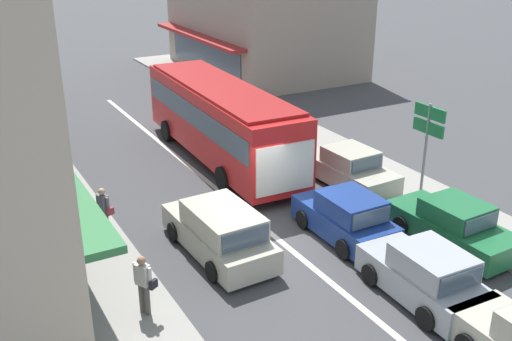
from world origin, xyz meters
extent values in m
plane|color=#3F3F42|center=(0.00, 0.00, 0.00)|extent=(140.00, 140.00, 0.00)
cube|color=silver|center=(0.00, 4.00, 0.00)|extent=(0.20, 28.00, 0.01)
cube|color=gray|center=(-6.80, 6.00, 0.07)|extent=(5.20, 44.00, 0.14)
cube|color=gray|center=(6.20, 6.00, 0.06)|extent=(2.80, 44.00, 0.12)
cube|color=#2D703D|center=(-6.20, 0.70, 2.70)|extent=(1.10, 8.60, 0.20)
cube|color=#425160|center=(-6.62, 0.70, 1.40)|extent=(0.06, 7.48, 1.80)
cube|color=#2D703D|center=(-6.45, 9.61, 2.70)|extent=(1.10, 7.11, 0.20)
cube|color=gray|center=(11.50, 20.31, 3.89)|extent=(8.71, 12.48, 7.78)
cube|color=maroon|center=(6.70, 20.31, 2.70)|extent=(1.10, 11.48, 0.20)
cube|color=#425160|center=(7.12, 20.31, 1.40)|extent=(0.06, 9.98, 1.80)
cube|color=red|center=(1.51, 6.49, 1.76)|extent=(2.91, 10.89, 2.70)
cube|color=#425160|center=(1.51, 6.49, 2.16)|extent=(2.94, 10.46, 0.90)
cube|color=beige|center=(1.30, 1.06, 1.56)|extent=(2.25, 0.15, 1.76)
cube|color=maroon|center=(1.51, 6.49, 3.17)|extent=(2.75, 10.02, 0.12)
cylinder|color=black|center=(0.39, 9.88, 0.48)|extent=(0.30, 0.97, 0.96)
cylinder|color=black|center=(2.89, 9.79, 0.48)|extent=(0.30, 0.97, 0.96)
cylinder|color=black|center=(0.15, 3.57, 0.48)|extent=(0.30, 0.97, 0.96)
cylinder|color=black|center=(2.65, 3.47, 0.48)|extent=(0.30, 0.97, 0.96)
cube|color=navy|center=(1.92, -1.51, 0.52)|extent=(1.66, 3.71, 0.76)
cube|color=navy|center=(1.92, -1.81, 1.22)|extent=(1.53, 1.91, 0.64)
cube|color=#425160|center=(1.92, -0.84, 1.22)|extent=(1.40, 0.07, 0.54)
cube|color=#425160|center=(1.91, -2.78, 1.22)|extent=(1.37, 0.07, 0.51)
cylinder|color=black|center=(1.10, -0.39, 0.31)|extent=(0.18, 0.62, 0.62)
cylinder|color=black|center=(2.74, -0.40, 0.31)|extent=(0.18, 0.62, 0.62)
cylinder|color=black|center=(1.09, -2.61, 0.31)|extent=(0.18, 0.62, 0.62)
cylinder|color=black|center=(2.73, -2.62, 0.31)|extent=(0.18, 0.62, 0.62)
cube|color=#B7B29E|center=(-2.00, -0.45, 0.52)|extent=(1.89, 4.55, 0.76)
cube|color=#B7B29E|center=(-1.99, -0.80, 1.24)|extent=(1.71, 2.65, 0.68)
cube|color=#425160|center=(-2.03, 0.52, 1.24)|extent=(1.51, 0.10, 0.58)
cube|color=#425160|center=(-1.95, -2.12, 1.24)|extent=(1.48, 0.10, 0.54)
cylinder|color=black|center=(-2.92, 0.87, 0.31)|extent=(0.20, 0.62, 0.62)
cylinder|color=black|center=(-1.16, 0.93, 0.31)|extent=(0.20, 0.62, 0.62)
cylinder|color=black|center=(-2.84, -1.82, 0.31)|extent=(0.20, 0.62, 0.62)
cylinder|color=black|center=(-1.08, -1.77, 0.31)|extent=(0.20, 0.62, 0.62)
cube|color=#9EA3A8|center=(1.67, -5.23, 0.52)|extent=(1.77, 3.75, 0.76)
cube|color=#9EA3A8|center=(1.66, -5.53, 1.22)|extent=(1.58, 1.95, 0.64)
cube|color=#425160|center=(1.70, -4.56, 1.22)|extent=(1.40, 0.11, 0.54)
cube|color=#425160|center=(1.63, -6.50, 1.22)|extent=(1.37, 0.11, 0.51)
cylinder|color=black|center=(0.89, -4.10, 0.31)|extent=(0.20, 0.63, 0.62)
cylinder|color=black|center=(2.53, -4.15, 0.31)|extent=(0.20, 0.63, 0.62)
cylinder|color=black|center=(0.82, -6.31, 0.31)|extent=(0.20, 0.63, 0.62)
cylinder|color=black|center=(2.46, -6.37, 0.31)|extent=(0.20, 0.63, 0.62)
cube|color=#1E6638|center=(4.52, -3.52, 0.51)|extent=(1.86, 4.26, 0.72)
cube|color=#1E6638|center=(4.53, -3.62, 1.17)|extent=(1.62, 1.85, 0.60)
cube|color=#425160|center=(4.50, -2.70, 1.17)|extent=(1.44, 0.11, 0.51)
cube|color=#425160|center=(4.56, -4.54, 1.17)|extent=(1.41, 0.11, 0.48)
cylinder|color=black|center=(3.62, -2.29, 0.31)|extent=(0.20, 0.63, 0.62)
cylinder|color=black|center=(5.34, -2.23, 0.31)|extent=(0.20, 0.63, 0.62)
cylinder|color=black|center=(3.71, -4.81, 0.31)|extent=(0.20, 0.63, 0.62)
cylinder|color=black|center=(5.43, -4.75, 0.31)|extent=(0.20, 0.63, 0.62)
cube|color=#B7B29E|center=(4.58, 1.79, 0.51)|extent=(1.88, 4.26, 0.72)
cube|color=#B7B29E|center=(4.59, 1.69, 1.17)|extent=(1.63, 1.86, 0.60)
cube|color=#425160|center=(4.55, 2.61, 1.17)|extent=(1.44, 0.11, 0.51)
cube|color=#425160|center=(4.62, 0.77, 1.17)|extent=(1.41, 0.11, 0.48)
cylinder|color=black|center=(3.68, 3.01, 0.31)|extent=(0.20, 0.63, 0.62)
cylinder|color=black|center=(5.39, 3.08, 0.31)|extent=(0.20, 0.63, 0.62)
cylinder|color=black|center=(3.77, 0.49, 0.31)|extent=(0.20, 0.63, 0.62)
cylinder|color=black|center=(5.49, 0.56, 0.31)|extent=(0.20, 0.63, 0.62)
cylinder|color=gray|center=(-4.20, 17.28, 2.10)|extent=(0.12, 0.12, 4.20)
cube|color=black|center=(-4.20, 17.28, 3.85)|extent=(0.24, 0.24, 0.68)
sphere|color=red|center=(-4.06, 17.28, 4.08)|extent=(0.13, 0.13, 0.13)
sphere|color=black|center=(-4.06, 17.28, 3.86)|extent=(0.13, 0.13, 0.13)
sphere|color=black|center=(-4.06, 17.28, 3.64)|extent=(0.13, 0.13, 0.13)
cylinder|color=gray|center=(6.02, -0.62, 1.80)|extent=(0.10, 0.10, 3.60)
cube|color=#19753D|center=(6.02, -0.64, 3.30)|extent=(0.08, 1.40, 0.44)
cube|color=white|center=(6.07, -0.64, 3.30)|extent=(0.01, 1.10, 0.10)
cube|color=#19753D|center=(6.02, -0.64, 2.75)|extent=(0.08, 1.40, 0.44)
cube|color=white|center=(6.07, -0.64, 2.75)|extent=(0.01, 1.10, 0.10)
cylinder|color=#4C4742|center=(-5.08, -2.42, 0.56)|extent=(0.14, 0.14, 0.84)
cylinder|color=#4C4742|center=(-4.99, -2.58, 0.56)|extent=(0.14, 0.14, 0.84)
cube|color=beige|center=(-5.04, -2.50, 1.26)|extent=(0.37, 0.42, 0.56)
sphere|color=#9E7051|center=(-5.04, -2.50, 1.66)|extent=(0.22, 0.22, 0.22)
cylinder|color=beige|center=(-5.16, -2.29, 1.26)|extent=(0.09, 0.09, 0.54)
cylinder|color=beige|center=(-4.92, -2.71, 1.26)|extent=(0.09, 0.09, 0.54)
cube|color=black|center=(-4.87, -2.76, 1.08)|extent=(0.26, 0.21, 0.22)
cylinder|color=#333338|center=(-4.78, 2.09, 0.56)|extent=(0.14, 0.14, 0.84)
cylinder|color=#333338|center=(-4.72, 1.92, 0.56)|extent=(0.14, 0.14, 0.84)
cube|color=slate|center=(-4.75, 2.00, 1.26)|extent=(0.33, 0.41, 0.56)
sphere|color=tan|center=(-4.75, 2.00, 1.66)|extent=(0.22, 0.22, 0.22)
cylinder|color=slate|center=(-4.83, 2.23, 1.26)|extent=(0.09, 0.09, 0.54)
cylinder|color=slate|center=(-4.66, 1.78, 1.26)|extent=(0.09, 0.09, 0.54)
cube|color=maroon|center=(-4.62, 1.72, 1.08)|extent=(0.26, 0.18, 0.22)
camera|label=1|loc=(-8.76, -14.90, 9.23)|focal=42.00mm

